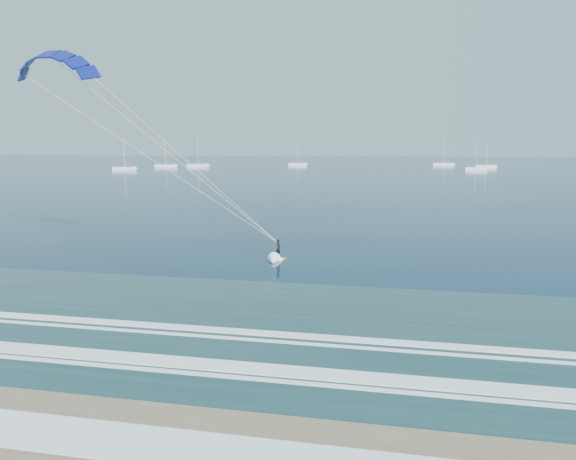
# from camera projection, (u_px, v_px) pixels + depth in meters

# --- Properties ---
(ground) EXTENTS (900.00, 900.00, 0.00)m
(ground) POSITION_uv_depth(u_px,v_px,m) (283.00, 453.00, 15.39)
(ground) COLOR #072E40
(ground) RESTS_ON ground
(kitesurfer_rig) EXTENTS (18.99, 9.50, 16.66)m
(kitesurfer_rig) POSITION_uv_depth(u_px,v_px,m) (173.00, 156.00, 38.23)
(kitesurfer_rig) COLOR gold
(kitesurfer_rig) RESTS_ON ground
(sailboat_0) EXTENTS (8.98, 2.40, 12.18)m
(sailboat_0) POSITION_uv_depth(u_px,v_px,m) (125.00, 168.00, 195.18)
(sailboat_0) COLOR white
(sailboat_0) RESTS_ON ground
(sailboat_1) EXTENTS (9.55, 2.40, 12.99)m
(sailboat_1) POSITION_uv_depth(u_px,v_px,m) (198.00, 165.00, 227.14)
(sailboat_1) COLOR white
(sailboat_1) RESTS_ON ground
(sailboat_2) EXTENTS (8.31, 2.40, 11.25)m
(sailboat_2) POSITION_uv_depth(u_px,v_px,m) (298.00, 164.00, 238.98)
(sailboat_2) COLOR white
(sailboat_2) RESTS_ON ground
(sailboat_3) EXTENTS (7.75, 2.40, 10.88)m
(sailboat_3) POSITION_uv_depth(u_px,v_px,m) (476.00, 169.00, 192.82)
(sailboat_3) COLOR white
(sailboat_3) RESTS_ON ground
(sailboat_4) EXTENTS (9.42, 2.40, 12.71)m
(sailboat_4) POSITION_uv_depth(u_px,v_px,m) (443.00, 164.00, 241.01)
(sailboat_4) COLOR white
(sailboat_4) RESTS_ON ground
(sailboat_7) EXTENTS (9.56, 2.40, 11.85)m
(sailboat_7) POSITION_uv_depth(u_px,v_px,m) (166.00, 166.00, 221.58)
(sailboat_7) COLOR white
(sailboat_7) RESTS_ON ground
(sailboat_8) EXTENTS (7.84, 2.40, 10.91)m
(sailboat_8) POSITION_uv_depth(u_px,v_px,m) (486.00, 166.00, 213.54)
(sailboat_8) COLOR white
(sailboat_8) RESTS_ON ground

